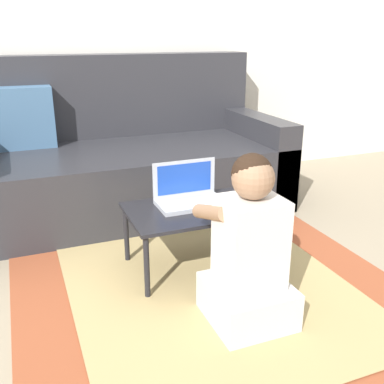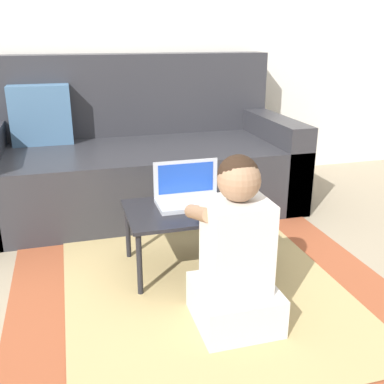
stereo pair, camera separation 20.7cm
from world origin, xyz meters
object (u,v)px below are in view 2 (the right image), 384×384
laptop (190,197)px  computer_mouse (241,200)px  person_seated (236,257)px  laptop_desk (191,215)px  couch (137,157)px

laptop → computer_mouse: (0.23, -0.06, -0.02)m
computer_mouse → person_seated: 0.50m
laptop_desk → computer_mouse: (0.24, 0.00, 0.05)m
couch → person_seated: size_ratio=2.85×
laptop → person_seated: 0.52m
couch → person_seated: couch is taller
laptop → computer_mouse: size_ratio=2.67×
computer_mouse → laptop: bearing=166.3°
laptop → person_seated: (0.03, -0.51, -0.05)m
couch → person_seated: (0.14, -1.40, -0.02)m
laptop_desk → person_seated: (0.04, -0.46, 0.01)m
laptop_desk → laptop: (0.01, 0.06, 0.07)m
person_seated → computer_mouse: bearing=66.5°
laptop_desk → person_seated: 0.46m
couch → laptop: size_ratio=6.14×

